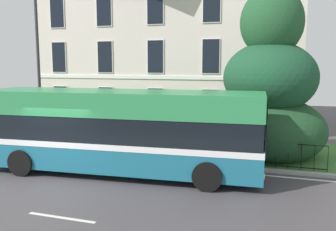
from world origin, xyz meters
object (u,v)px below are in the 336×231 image
(georgian_townhouse, at_px, (179,41))
(single_decker_bus, at_px, (121,130))
(evergreen_tree, at_px, (271,95))
(street_lamp_post, at_px, (38,56))

(georgian_townhouse, bearing_deg, single_decker_bus, -82.89)
(evergreen_tree, relative_size, street_lamp_post, 0.98)
(evergreen_tree, bearing_deg, georgian_townhouse, 126.33)
(single_decker_bus, xyz_separation_m, street_lamp_post, (-5.48, 2.67, 2.78))
(georgian_townhouse, bearing_deg, evergreen_tree, -53.67)
(street_lamp_post, bearing_deg, evergreen_tree, 7.05)
(georgian_townhouse, distance_m, single_decker_bus, 13.81)
(georgian_townhouse, relative_size, single_decker_bus, 1.60)
(evergreen_tree, height_order, street_lamp_post, street_lamp_post)
(street_lamp_post, bearing_deg, single_decker_bus, -25.96)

